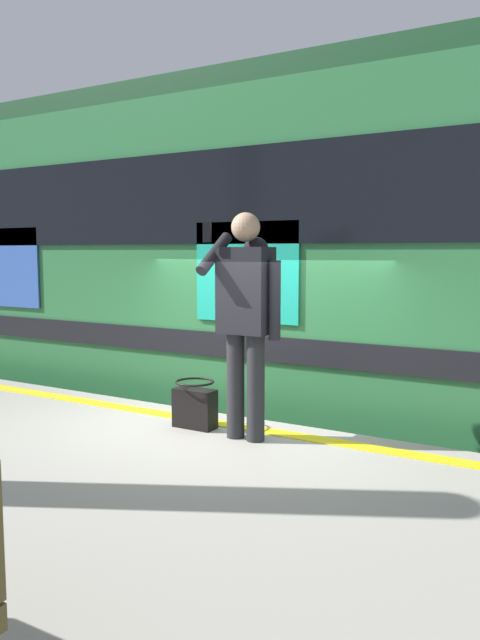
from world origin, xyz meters
The scene contains 8 objects.
ground_plane centered at (0.00, 0.00, 0.00)m, with size 23.66×23.66×0.00m, color #3D3D3F.
platform centered at (0.00, 2.26, 0.56)m, with size 12.46×4.53×1.12m, color #9E998E.
safety_line centered at (0.00, 0.30, 1.12)m, with size 12.21×0.16×0.01m, color yellow.
track_rail_near centered at (0.00, -1.17, 0.08)m, with size 16.20×0.08×0.16m, color slate.
track_rail_far centered at (0.00, -2.61, 0.08)m, with size 16.20×0.08×0.16m, color slate.
train_carriage centered at (1.85, -1.88, 2.64)m, with size 9.61×2.88×4.21m.
passenger centered at (-0.41, 0.55, 2.15)m, with size 0.57×0.55×1.75m.
handbag centered at (0.11, 0.50, 1.30)m, with size 0.36×0.33×0.40m.
Camera 1 is at (-2.79, 4.69, 2.58)m, focal length 35.17 mm.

